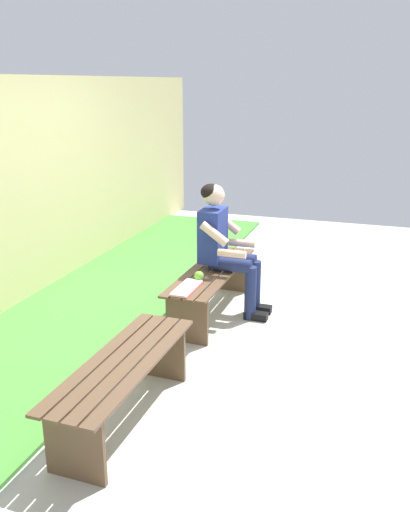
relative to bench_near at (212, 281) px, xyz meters
The scene contains 7 objects.
ground_plane 1.41m from the bench_near, 47.15° to the left, with size 10.00×7.00×0.04m, color beige.
grass_strip 1.66m from the bench_near, 55.39° to the right, with size 9.00×1.97×0.03m, color #478C38.
bench_near is the anchor object (origin of this frame).
bench_far 1.86m from the bench_near, ahead, with size 1.44×0.44×0.45m.
person_seated 0.38m from the bench_near, 131.34° to the left, with size 0.50×0.69×1.25m.
apple 0.35m from the bench_near, ahead, with size 0.09×0.09×0.09m, color #72B738.
book_open 0.57m from the bench_near, ahead, with size 0.41×0.16×0.02m.
Camera 1 is at (4.65, 1.50, 2.15)m, focal length 38.35 mm.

